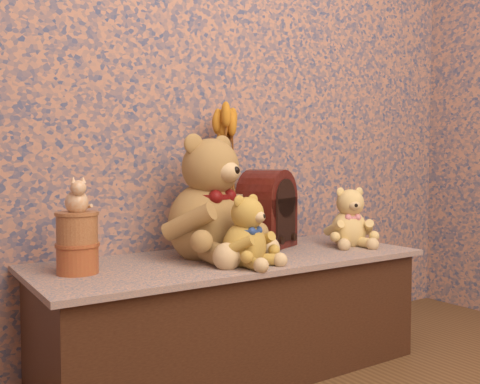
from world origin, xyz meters
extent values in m
cube|color=#3C4E7A|center=(0.00, 1.50, 1.30)|extent=(3.00, 0.10, 2.60)
cube|color=#3C577B|center=(0.00, 1.22, 0.21)|extent=(1.43, 0.57, 0.42)
cylinder|color=tan|center=(0.07, 1.37, 0.53)|extent=(0.16, 0.16, 0.22)
cylinder|color=#B67535|center=(-0.56, 1.24, 0.47)|extent=(0.14, 0.14, 0.09)
cylinder|color=tan|center=(-0.56, 1.24, 0.57)|extent=(0.15, 0.15, 0.10)
camera|label=1|loc=(-1.03, -0.38, 0.76)|focal=39.20mm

